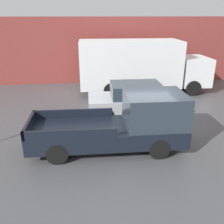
{
  "coord_description": "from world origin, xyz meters",
  "views": [
    {
      "loc": [
        -1.99,
        -8.47,
        4.63
      ],
      "look_at": [
        -1.12,
        0.63,
        1.03
      ],
      "focal_mm": 40.0,
      "sensor_mm": 36.0,
      "label": 1
    }
  ],
  "objects": [
    {
      "name": "car",
      "position": [
        0.13,
        2.82,
        0.79
      ],
      "size": [
        4.27,
        1.89,
        1.57
      ],
      "color": "#B7BABF",
      "rests_on": "ground"
    },
    {
      "name": "ground_plane",
      "position": [
        0.0,
        0.0,
        0.0
      ],
      "size": [
        60.0,
        60.0,
        0.0
      ],
      "primitive_type": "plane",
      "color": "#4C4C4F"
    },
    {
      "name": "pickup_truck",
      "position": [
        -0.78,
        -0.37,
        0.95
      ],
      "size": [
        5.5,
        1.94,
        2.05
      ],
      "color": "black",
      "rests_on": "ground"
    },
    {
      "name": "delivery_truck",
      "position": [
        1.13,
        6.61,
        1.7
      ],
      "size": [
        7.93,
        2.46,
        3.17
      ],
      "color": "white",
      "rests_on": "ground"
    },
    {
      "name": "building_wall",
      "position": [
        0.0,
        9.16,
        2.23
      ],
      "size": [
        28.0,
        0.15,
        4.47
      ],
      "color": "brown",
      "rests_on": "ground"
    }
  ]
}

